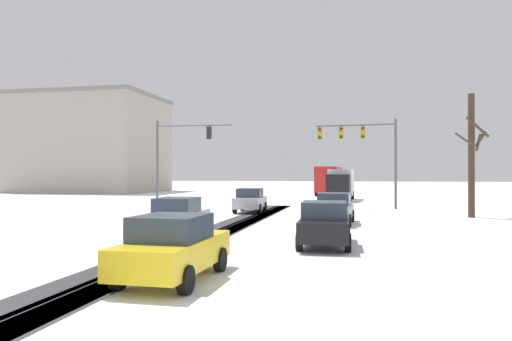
% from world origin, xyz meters
% --- Properties ---
extents(wheel_track_left_lane, '(1.05, 33.71, 0.01)m').
position_xyz_m(wheel_track_left_lane, '(-0.84, 15.32, 0.00)').
color(wheel_track_left_lane, '#38383D').
rests_on(wheel_track_left_lane, ground).
extents(wheel_track_right_lane, '(0.98, 33.71, 0.01)m').
position_xyz_m(wheel_track_right_lane, '(0.22, 15.32, 0.00)').
color(wheel_track_right_lane, '#38383D').
rests_on(wheel_track_right_lane, ground).
extents(wheel_track_center, '(1.12, 33.71, 0.01)m').
position_xyz_m(wheel_track_center, '(0.02, 15.32, 0.00)').
color(wheel_track_center, '#38383D').
rests_on(wheel_track_center, ground).
extents(sidewalk_kerb_right, '(4.00, 33.71, 0.12)m').
position_xyz_m(sidewalk_kerb_right, '(9.93, 13.79, 0.06)').
color(sidewalk_kerb_right, white).
rests_on(sidewalk_kerb_right, ground).
extents(traffic_signal_near_right, '(5.70, 0.61, 6.50)m').
position_xyz_m(traffic_signal_near_right, '(6.28, 28.79, 4.78)').
color(traffic_signal_near_right, '#56565B').
rests_on(traffic_signal_near_right, ground).
extents(traffic_signal_near_left, '(5.73, 0.46, 6.50)m').
position_xyz_m(traffic_signal_near_left, '(-6.98, 26.70, 4.41)').
color(traffic_signal_near_left, '#56565B').
rests_on(traffic_signal_near_left, ground).
extents(car_silver_lead, '(1.98, 4.18, 1.62)m').
position_xyz_m(car_silver_lead, '(-1.22, 25.31, 0.82)').
color(car_silver_lead, '#B7BABF').
rests_on(car_silver_lead, ground).
extents(car_grey_second, '(1.99, 4.18, 1.62)m').
position_xyz_m(car_grey_second, '(4.74, 18.83, 0.82)').
color(car_grey_second, slate).
rests_on(car_grey_second, ground).
extents(car_white_third, '(1.97, 4.17, 1.62)m').
position_xyz_m(car_white_third, '(-1.47, 12.53, 0.82)').
color(car_white_third, silver).
rests_on(car_white_third, ground).
extents(car_black_fourth, '(1.93, 4.15, 1.62)m').
position_xyz_m(car_black_fourth, '(4.75, 10.99, 0.82)').
color(car_black_fourth, black).
rests_on(car_black_fourth, ground).
extents(car_yellow_cab_fifth, '(1.89, 4.13, 1.62)m').
position_xyz_m(car_yellow_cab_fifth, '(1.47, 4.61, 0.82)').
color(car_yellow_cab_fifth, yellow).
rests_on(car_yellow_cab_fifth, ground).
extents(bus_oncoming, '(2.88, 11.06, 3.38)m').
position_xyz_m(bus_oncoming, '(2.53, 52.84, 1.99)').
color(bus_oncoming, '#B21E1E').
rests_on(bus_oncoming, ground).
extents(box_truck_delivery, '(2.53, 7.48, 3.02)m').
position_xyz_m(box_truck_delivery, '(4.28, 41.13, 1.63)').
color(box_truck_delivery, black).
rests_on(box_truck_delivery, ground).
extents(bare_tree_sidewalk_mid, '(1.84, 1.65, 7.39)m').
position_xyz_m(bare_tree_sidewalk_mid, '(12.58, 24.21, 3.82)').
color(bare_tree_sidewalk_mid, '#423023').
rests_on(bare_tree_sidewalk_mid, ground).
extents(office_building_far_left_block, '(18.68, 14.99, 13.53)m').
position_xyz_m(office_building_far_left_block, '(-31.01, 55.51, 6.77)').
color(office_building_far_left_block, '#A89E8E').
rests_on(office_building_far_left_block, ground).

